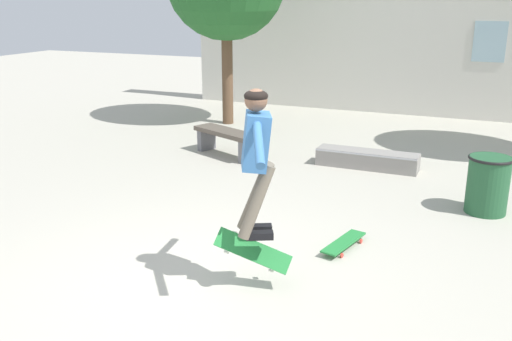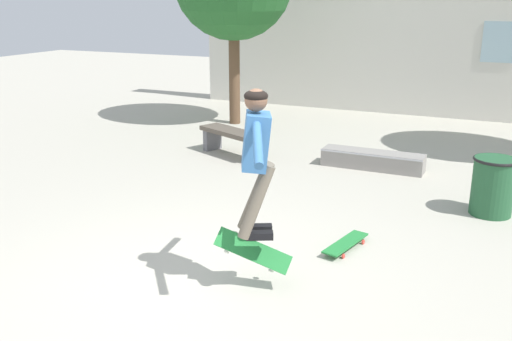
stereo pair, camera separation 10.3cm
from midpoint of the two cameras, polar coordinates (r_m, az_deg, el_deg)
The scene contains 8 objects.
ground_plane at distance 5.87m, azimuth -6.55°, elevation -11.48°, with size 40.00×40.00×0.00m, color #B2AD9E.
building_backdrop at distance 14.57m, azimuth 13.13°, elevation 13.18°, with size 10.69×0.52×4.62m.
park_bench at distance 10.36m, azimuth -3.27°, elevation 3.29°, with size 1.45×0.94×0.47m.
skate_ledge at distance 9.82m, azimuth 10.76°, elevation 1.11°, with size 1.71×0.45×0.29m.
trash_bin at distance 8.15m, azimuth 21.85°, elevation -1.21°, with size 0.58×0.58×0.78m.
skater at distance 5.27m, azimuth -0.55°, elevation 2.08°, with size 0.68×1.27×1.42m.
skateboard_flipping at distance 5.65m, azimuth -0.83°, elevation -8.03°, with size 0.73×0.34×0.43m.
skateboard_resting at distance 6.70m, azimuth 8.32°, elevation -7.13°, with size 0.36×0.80×0.08m.
Camera 1 is at (2.56, -4.48, 2.79)m, focal length 40.00 mm.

